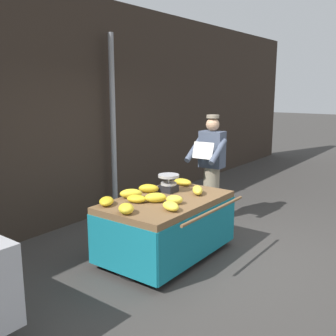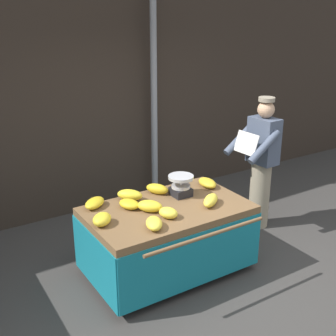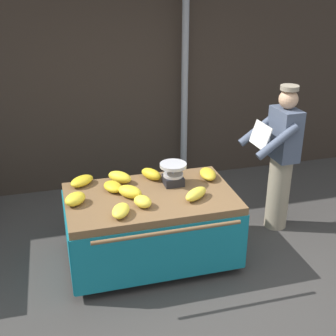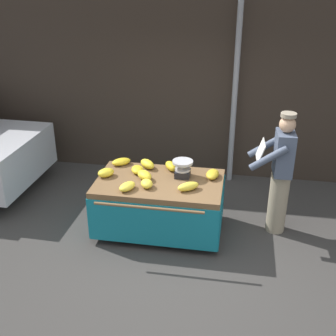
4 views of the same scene
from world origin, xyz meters
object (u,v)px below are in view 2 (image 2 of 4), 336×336
object	(u,v)px
banana_bunch_6	(129,204)
banana_bunch_1	(102,219)
banana_bunch_5	(207,183)
weighing_scale	(181,186)
vendor_person	(261,163)
banana_bunch_3	(211,200)
banana_bunch_9	(157,189)
banana_bunch_0	(168,213)
banana_bunch_8	(150,206)
street_pole	(154,101)
banana_bunch_4	(130,195)
banana_bunch_7	(95,203)
banana_bunch_2	(154,223)
banana_cart	(167,225)

from	to	relation	value
banana_bunch_6	banana_bunch_1	bearing A→B (deg)	-154.18
banana_bunch_5	weighing_scale	bearing A→B (deg)	-173.30
banana_bunch_5	vendor_person	xyz separation A→B (m)	(0.89, 0.05, 0.06)
banana_bunch_3	banana_bunch_9	world-z (taller)	banana_bunch_9
banana_bunch_3	vendor_person	xyz separation A→B (m)	(1.17, 0.48, 0.05)
banana_bunch_0	banana_bunch_8	size ratio (longest dim) A/B	0.77
street_pole	banana_bunch_4	distance (m)	1.91
banana_bunch_1	banana_bunch_4	size ratio (longest dim) A/B	0.84
banana_bunch_4	banana_bunch_9	world-z (taller)	banana_bunch_4
banana_bunch_0	banana_bunch_7	world-z (taller)	banana_bunch_0
banana_bunch_0	street_pole	bearing A→B (deg)	62.75
banana_bunch_0	vendor_person	xyz separation A→B (m)	(1.70, 0.49, 0.05)
banana_bunch_4	vendor_person	world-z (taller)	vendor_person
banana_bunch_1	street_pole	bearing A→B (deg)	47.12
banana_bunch_0	vendor_person	distance (m)	1.77
banana_bunch_3	banana_bunch_6	distance (m)	0.86
banana_bunch_6	vendor_person	xyz separation A→B (m)	(1.93, 0.09, 0.06)
weighing_scale	banana_bunch_5	xyz separation A→B (m)	(0.40, 0.05, -0.07)
banana_bunch_0	banana_bunch_2	bearing A→B (deg)	-153.86
banana_bunch_0	banana_bunch_5	world-z (taller)	banana_bunch_0
banana_bunch_8	vendor_person	world-z (taller)	vendor_person
banana_bunch_2	weighing_scale	bearing A→B (deg)	38.02
banana_bunch_3	banana_bunch_8	distance (m)	0.65
banana_bunch_3	banana_bunch_4	world-z (taller)	banana_bunch_4
weighing_scale	banana_bunch_9	world-z (taller)	weighing_scale
banana_bunch_5	banana_bunch_9	xyz separation A→B (m)	(-0.60, 0.14, 0.01)
banana_bunch_1	banana_bunch_2	distance (m)	0.51
banana_bunch_3	banana_bunch_9	xyz separation A→B (m)	(-0.32, 0.56, 0.00)
banana_cart	banana_bunch_0	distance (m)	0.36
weighing_scale	banana_bunch_7	bearing A→B (deg)	165.96
street_pole	banana_bunch_6	distance (m)	2.11
street_pole	banana_bunch_9	distance (m)	1.74
banana_bunch_3	banana_bunch_8	xyz separation A→B (m)	(-0.62, 0.21, 0.01)
banana_bunch_8	banana_cart	bearing A→B (deg)	-3.93
banana_bunch_0	banana_bunch_5	bearing A→B (deg)	28.18
vendor_person	banana_bunch_5	bearing A→B (deg)	-176.52
banana_bunch_4	banana_bunch_7	size ratio (longest dim) A/B	0.99
street_pole	vendor_person	distance (m)	1.75
banana_bunch_7	vendor_person	world-z (taller)	vendor_person
banana_bunch_4	banana_bunch_7	xyz separation A→B (m)	(-0.39, 0.04, -0.01)
banana_bunch_7	vendor_person	distance (m)	2.22
street_pole	banana_bunch_6	bearing A→B (deg)	-128.33
banana_bunch_1	vendor_person	xyz separation A→B (m)	(2.32, 0.28, 0.05)
banana_bunch_3	banana_bunch_7	size ratio (longest dim) A/B	1.06
street_pole	banana_bunch_8	distance (m)	2.17
banana_bunch_2	banana_bunch_4	xyz separation A→B (m)	(0.11, 0.70, 0.01)
weighing_scale	banana_bunch_6	bearing A→B (deg)	178.53
banana_bunch_0	banana_bunch_9	size ratio (longest dim) A/B	0.76
banana_bunch_0	banana_bunch_6	bearing A→B (deg)	118.83
banana_bunch_5	street_pole	bearing A→B (deg)	82.52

